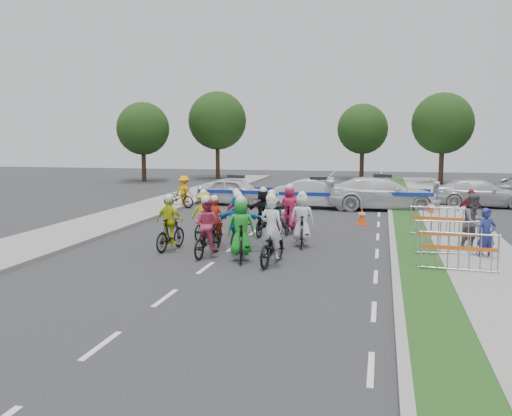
% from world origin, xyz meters
% --- Properties ---
extents(ground, '(90.00, 90.00, 0.00)m').
position_xyz_m(ground, '(0.00, 0.00, 0.00)').
color(ground, '#28282B').
rests_on(ground, ground).
extents(curb_right, '(0.20, 60.00, 0.12)m').
position_xyz_m(curb_right, '(5.10, 5.00, 0.06)').
color(curb_right, gray).
rests_on(curb_right, ground).
extents(grass_strip, '(1.20, 60.00, 0.11)m').
position_xyz_m(grass_strip, '(5.80, 5.00, 0.06)').
color(grass_strip, '#234415').
rests_on(grass_strip, ground).
extents(sidewalk_right, '(2.40, 60.00, 0.13)m').
position_xyz_m(sidewalk_right, '(7.60, 5.00, 0.07)').
color(sidewalk_right, gray).
rests_on(sidewalk_right, ground).
extents(sidewalk_left, '(3.00, 60.00, 0.13)m').
position_xyz_m(sidewalk_left, '(-6.50, 5.00, 0.07)').
color(sidewalk_left, gray).
rests_on(sidewalk_left, ground).
extents(rider_0, '(0.93, 2.07, 2.04)m').
position_xyz_m(rider_0, '(1.69, 0.86, 0.67)').
color(rider_0, black).
rests_on(rider_0, ground).
extents(rider_1, '(0.90, 1.90, 1.93)m').
position_xyz_m(rider_1, '(0.74, 1.15, 0.75)').
color(rider_1, black).
rests_on(rider_1, ground).
extents(rider_2, '(0.84, 1.89, 1.87)m').
position_xyz_m(rider_2, '(-0.43, 1.53, 0.69)').
color(rider_2, black).
rests_on(rider_2, ground).
extents(rider_3, '(0.96, 1.78, 1.81)m').
position_xyz_m(rider_3, '(-1.83, 2.13, 0.70)').
color(rider_3, black).
rests_on(rider_3, ground).
extents(rider_4, '(0.97, 1.70, 1.72)m').
position_xyz_m(rider_4, '(1.44, 2.66, 0.67)').
color(rider_4, black).
rests_on(rider_4, ground).
extents(rider_5, '(1.50, 1.79, 1.87)m').
position_xyz_m(rider_5, '(0.25, 2.74, 0.79)').
color(rider_5, black).
rests_on(rider_5, ground).
extents(rider_6, '(0.70, 1.71, 1.70)m').
position_xyz_m(rider_6, '(-0.65, 3.17, 0.57)').
color(rider_6, black).
rests_on(rider_6, ground).
extents(rider_7, '(0.82, 1.79, 1.84)m').
position_xyz_m(rider_7, '(2.17, 3.69, 0.72)').
color(rider_7, black).
rests_on(rider_7, ground).
extents(rider_8, '(0.83, 1.87, 1.85)m').
position_xyz_m(rider_8, '(1.12, 3.91, 0.69)').
color(rider_8, black).
rests_on(rider_8, ground).
extents(rider_9, '(0.93, 1.72, 1.76)m').
position_xyz_m(rider_9, '(-0.15, 4.27, 0.68)').
color(rider_9, black).
rests_on(rider_9, ground).
extents(rider_10, '(1.03, 1.79, 1.77)m').
position_xyz_m(rider_10, '(-1.41, 4.35, 0.69)').
color(rider_10, black).
rests_on(rider_10, ground).
extents(rider_11, '(1.47, 1.76, 1.80)m').
position_xyz_m(rider_11, '(0.52, 5.39, 0.76)').
color(rider_11, black).
rests_on(rider_11, ground).
extents(rider_12, '(0.67, 1.69, 1.70)m').
position_xyz_m(rider_12, '(-0.55, 5.61, 0.57)').
color(rider_12, black).
rests_on(rider_12, ground).
extents(rider_13, '(0.80, 1.79, 1.87)m').
position_xyz_m(rider_13, '(1.36, 6.09, 0.73)').
color(rider_13, black).
rests_on(rider_13, ground).
extents(police_car_0, '(4.36, 2.23, 1.42)m').
position_xyz_m(police_car_0, '(-2.81, 14.27, 0.71)').
color(police_car_0, silver).
rests_on(police_car_0, ground).
extents(police_car_1, '(4.43, 1.75, 1.43)m').
position_xyz_m(police_car_1, '(1.60, 13.85, 0.72)').
color(police_car_1, silver).
rests_on(police_car_1, ground).
extents(police_car_2, '(5.71, 2.79, 1.60)m').
position_xyz_m(police_car_2, '(4.72, 13.94, 0.80)').
color(police_car_2, silver).
rests_on(police_car_2, ground).
extents(civilian_sedan, '(4.83, 1.98, 1.40)m').
position_xyz_m(civilian_sedan, '(9.63, 16.13, 0.70)').
color(civilian_sedan, silver).
rests_on(civilian_sedan, ground).
extents(spectator_0, '(0.66, 0.55, 1.56)m').
position_xyz_m(spectator_0, '(7.68, 2.60, 0.78)').
color(spectator_0, navy).
rests_on(spectator_0, ground).
extents(spectator_1, '(1.14, 1.10, 1.85)m').
position_xyz_m(spectator_1, '(7.56, 4.08, 0.92)').
color(spectator_1, '#515256').
rests_on(spectator_1, ground).
extents(spectator_2, '(1.05, 0.78, 1.65)m').
position_xyz_m(spectator_2, '(7.94, 7.61, 0.82)').
color(spectator_2, maroon).
rests_on(spectator_2, ground).
extents(marshal_hiviz, '(1.16, 0.85, 1.62)m').
position_xyz_m(marshal_hiviz, '(-5.14, 12.71, 0.81)').
color(marshal_hiviz, '#FFAB0D').
rests_on(marshal_hiviz, ground).
extents(barrier_0, '(2.04, 0.71, 1.12)m').
position_xyz_m(barrier_0, '(6.70, 0.68, 0.56)').
color(barrier_0, '#A5A8AD').
rests_on(barrier_0, ground).
extents(barrier_1, '(2.03, 0.64, 1.12)m').
position_xyz_m(barrier_1, '(6.70, 2.85, 0.56)').
color(barrier_1, '#A5A8AD').
rests_on(barrier_1, ground).
extents(barrier_2, '(2.05, 0.73, 1.12)m').
position_xyz_m(barrier_2, '(6.70, 6.19, 0.56)').
color(barrier_2, '#A5A8AD').
rests_on(barrier_2, ground).
extents(cone_0, '(0.40, 0.40, 0.70)m').
position_xyz_m(cone_0, '(3.93, 8.80, 0.34)').
color(cone_0, '#F24C0C').
rests_on(cone_0, ground).
extents(cone_1, '(0.40, 0.40, 0.70)m').
position_xyz_m(cone_1, '(6.92, 12.30, 0.34)').
color(cone_1, '#F24C0C').
rests_on(cone_1, ground).
extents(parked_bike, '(1.98, 1.19, 0.98)m').
position_xyz_m(parked_bike, '(-5.40, 12.55, 0.49)').
color(parked_bike, black).
rests_on(parked_bike, ground).
extents(tree_0, '(4.20, 4.20, 6.30)m').
position_xyz_m(tree_0, '(-14.00, 28.00, 4.19)').
color(tree_0, '#382619').
rests_on(tree_0, ground).
extents(tree_1, '(4.55, 4.55, 6.82)m').
position_xyz_m(tree_1, '(9.00, 30.00, 4.54)').
color(tree_1, '#382619').
rests_on(tree_1, ground).
extents(tree_3, '(4.90, 4.90, 7.35)m').
position_xyz_m(tree_3, '(-9.00, 32.00, 4.89)').
color(tree_3, '#382619').
rests_on(tree_3, ground).
extents(tree_4, '(4.20, 4.20, 6.30)m').
position_xyz_m(tree_4, '(3.00, 34.00, 4.19)').
color(tree_4, '#382619').
rests_on(tree_4, ground).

